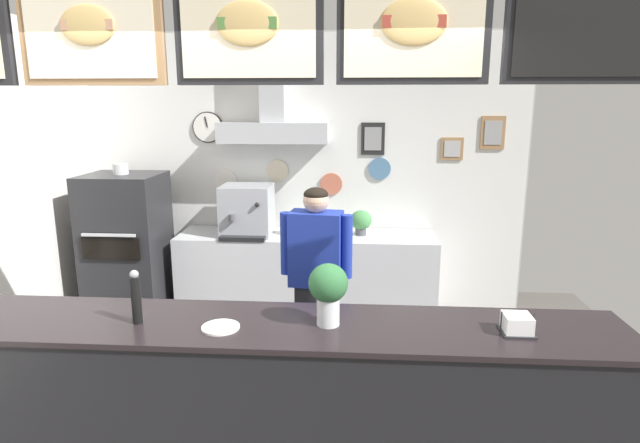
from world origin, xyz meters
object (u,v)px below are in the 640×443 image
(shop_worker, at_px, (316,283))
(potted_basil, at_px, (361,221))
(condiment_plate, at_px, (221,327))
(potted_oregano, at_px, (328,223))
(espresso_machine, at_px, (247,210))
(pepper_grinder, at_px, (136,297))
(pizza_oven, at_px, (128,251))
(basil_vase, at_px, (328,291))
(napkin_holder, at_px, (517,325))
(potted_rosemary, at_px, (298,222))

(shop_worker, height_order, potted_basil, shop_worker)
(condiment_plate, bearing_deg, potted_oregano, 80.51)
(espresso_machine, height_order, potted_oregano, espresso_machine)
(shop_worker, distance_m, pepper_grinder, 1.48)
(pizza_oven, bearing_deg, basil_vase, -46.45)
(espresso_machine, distance_m, basil_vase, 2.58)
(pizza_oven, xyz_separation_m, napkin_holder, (3.02, -2.20, 0.30))
(pizza_oven, relative_size, potted_basil, 6.52)
(napkin_holder, distance_m, pepper_grinder, 1.97)
(potted_oregano, xyz_separation_m, napkin_holder, (1.09, -2.45, 0.05))
(condiment_plate, bearing_deg, pizza_oven, 123.79)
(pizza_oven, relative_size, pepper_grinder, 5.46)
(espresso_machine, xyz_separation_m, potted_oregano, (0.80, 0.01, -0.12))
(potted_oregano, height_order, condiment_plate, potted_oregano)
(basil_vase, bearing_deg, potted_oregano, 93.15)
(espresso_machine, bearing_deg, basil_vase, -68.87)
(espresso_machine, xyz_separation_m, basil_vase, (0.93, -2.40, 0.08))
(shop_worker, relative_size, pepper_grinder, 5.33)
(pepper_grinder, bearing_deg, potted_oregano, 70.49)
(napkin_holder, height_order, condiment_plate, napkin_holder)
(potted_rosemary, relative_size, pepper_grinder, 0.78)
(shop_worker, bearing_deg, pizza_oven, -21.22)
(shop_worker, height_order, pepper_grinder, shop_worker)
(potted_basil, xyz_separation_m, condiment_plate, (-0.74, -2.54, -0.00))
(potted_oregano, bearing_deg, basil_vase, -86.85)
(pizza_oven, height_order, espresso_machine, pizza_oven)
(condiment_plate, bearing_deg, espresso_machine, 98.61)
(napkin_holder, relative_size, basil_vase, 0.50)
(potted_rosemary, bearing_deg, shop_worker, -77.66)
(potted_basil, xyz_separation_m, basil_vase, (-0.19, -2.45, 0.18))
(potted_basil, height_order, condiment_plate, potted_basil)
(shop_worker, bearing_deg, basil_vase, 105.22)
(potted_basil, distance_m, pepper_grinder, 2.77)
(potted_basil, bearing_deg, basil_vase, -94.39)
(potted_basil, relative_size, potted_oregano, 1.10)
(potted_oregano, relative_size, condiment_plate, 1.13)
(pepper_grinder, bearing_deg, napkin_holder, 0.44)
(potted_basil, height_order, pepper_grinder, pepper_grinder)
(espresso_machine, xyz_separation_m, napkin_holder, (1.89, -2.44, -0.07))
(shop_worker, bearing_deg, espresso_machine, -51.22)
(espresso_machine, bearing_deg, potted_basil, 2.40)
(napkin_holder, bearing_deg, potted_oregano, 114.01)
(potted_rosemary, height_order, potted_basil, potted_basil)
(espresso_machine, relative_size, potted_oregano, 2.34)
(shop_worker, relative_size, condiment_plate, 7.92)
(condiment_plate, bearing_deg, napkin_holder, 2.07)
(potted_oregano, height_order, basil_vase, basil_vase)
(condiment_plate, height_order, basil_vase, basil_vase)
(shop_worker, height_order, condiment_plate, shop_worker)
(potted_rosemary, relative_size, napkin_holder, 1.37)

